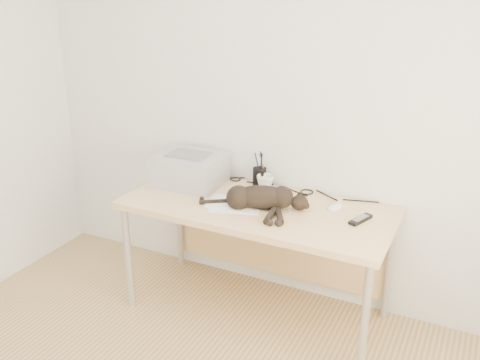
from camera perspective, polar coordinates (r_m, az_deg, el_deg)
The scene contains 11 objects.
wall_back at distance 3.30m, azimuth 4.57°, elevation 8.53°, with size 3.50×3.50×0.00m, color white.
desk at distance 3.29m, azimuth 2.43°, elevation -4.27°, with size 1.60×0.70×0.74m.
printer at distance 3.47m, azimuth -5.42°, elevation 1.18°, with size 0.45×0.39×0.20m.
papers at distance 3.16m, azimuth -0.66°, elevation -2.67°, with size 0.36×0.29×0.01m.
cat at distance 3.10m, azimuth 1.99°, elevation -1.98°, with size 0.64×0.33×0.15m.
mug at distance 3.36m, azimuth 2.70°, elevation -0.31°, with size 0.11×0.11×0.10m, color white.
pen_cup at distance 3.43m, azimuth 2.10°, elevation 0.37°, with size 0.09×0.09×0.22m.
remote_grey at distance 3.37m, azimuth 3.68°, elevation -1.02°, with size 0.05×0.18×0.02m, color slate.
remote_black at distance 3.04m, azimuth 12.73°, elevation -4.14°, with size 0.05×0.17×0.02m, color black.
mouse at distance 3.17m, azimuth 10.12°, elevation -2.66°, with size 0.07×0.12×0.04m, color white.
cable_tangle at distance 3.43m, azimuth 3.99°, elevation -0.71°, with size 1.36×0.09×0.01m, color black, non-canonical shape.
Camera 1 is at (1.19, -1.25, 2.03)m, focal length 40.00 mm.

